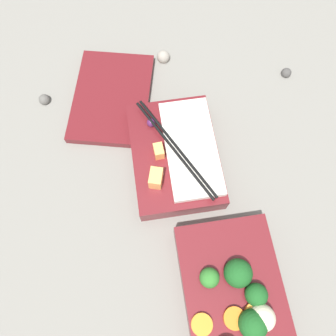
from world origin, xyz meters
TOP-DOWN VIEW (x-y plane):
  - ground_plane at (0.00, 0.00)m, footprint 3.00×3.00m
  - bento_tray_vegetable at (-0.14, -0.03)m, footprint 0.21×0.15m
  - bento_tray_rice at (0.11, 0.03)m, footprint 0.21×0.15m
  - bento_lid at (0.26, 0.13)m, footprint 0.24×0.19m
  - pebble_0 at (0.28, 0.27)m, footprint 0.02×0.02m
  - pebble_1 at (0.35, 0.01)m, footprint 0.03×0.03m
  - pebble_2 at (0.27, -0.23)m, footprint 0.02×0.02m

SIDE VIEW (x-z plane):
  - ground_plane at x=0.00m, z-range 0.00..0.00m
  - pebble_2 at x=0.27m, z-range -0.01..0.02m
  - pebble_0 at x=0.28m, z-range -0.01..0.02m
  - pebble_1 at x=0.35m, z-range -0.01..0.02m
  - bento_lid at x=0.26m, z-range 0.00..0.02m
  - bento_tray_rice at x=0.11m, z-range -0.01..0.06m
  - bento_tray_vegetable at x=-0.14m, z-range -0.01..0.07m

